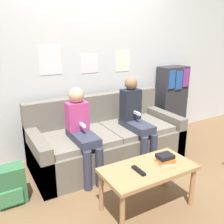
# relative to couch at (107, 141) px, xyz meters

# --- Properties ---
(ground_plane) EXTENTS (10.00, 10.00, 0.00)m
(ground_plane) POSITION_rel_couch_xyz_m (0.00, -0.54, -0.27)
(ground_plane) COLOR brown
(wall_back) EXTENTS (8.00, 0.06, 2.60)m
(wall_back) POSITION_rel_couch_xyz_m (-0.00, 0.51, 1.03)
(wall_back) COLOR silver
(wall_back) RESTS_ON ground_plane
(couch) EXTENTS (1.94, 0.84, 0.83)m
(couch) POSITION_rel_couch_xyz_m (0.00, 0.00, 0.00)
(couch) COLOR #6B665B
(couch) RESTS_ON ground_plane
(coffee_table) EXTENTS (0.87, 0.45, 0.44)m
(coffee_table) POSITION_rel_couch_xyz_m (-0.13, -1.04, 0.11)
(coffee_table) COLOR #AD7F51
(coffee_table) RESTS_ON ground_plane
(person_left) EXTENTS (0.24, 0.57, 1.04)m
(person_left) POSITION_rel_couch_xyz_m (-0.42, -0.20, 0.31)
(person_left) COLOR #33384C
(person_left) RESTS_ON ground_plane
(person_right) EXTENTS (0.24, 0.57, 1.10)m
(person_right) POSITION_rel_couch_xyz_m (0.32, -0.20, 0.33)
(person_right) COLOR #33384C
(person_right) RESTS_ON ground_plane
(tv_remote) EXTENTS (0.04, 0.17, 0.02)m
(tv_remote) POSITION_rel_couch_xyz_m (-0.25, -1.05, 0.17)
(tv_remote) COLOR black
(tv_remote) RESTS_ON coffee_table
(book_stack) EXTENTS (0.18, 0.16, 0.09)m
(book_stack) POSITION_rel_couch_xyz_m (0.06, -1.05, 0.21)
(book_stack) COLOR silver
(book_stack) RESTS_ON coffee_table
(bookshelf) EXTENTS (0.48, 0.27, 1.11)m
(bookshelf) POSITION_rel_couch_xyz_m (1.39, 0.33, 0.29)
(bookshelf) COLOR #2D2D33
(bookshelf) RESTS_ON ground_plane
(backpack) EXTENTS (0.32, 0.22, 0.39)m
(backpack) POSITION_rel_couch_xyz_m (-1.26, -0.30, -0.08)
(backpack) COLOR #336B42
(backpack) RESTS_ON ground_plane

